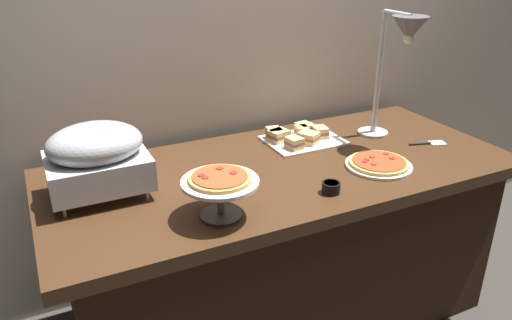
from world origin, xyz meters
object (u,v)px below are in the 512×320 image
Objects in this scene: heat_lamp at (402,43)px; sauce_cup_near at (331,187)px; pizza_plate_center at (220,184)px; chafing_dish at (97,156)px; sandwich_platter at (299,137)px; serving_spatula at (429,143)px; pizza_plate_front at (379,164)px.

heat_lamp reaches higher than sauce_cup_near.
pizza_plate_center is at bearing -164.07° from heat_lamp.
chafing_dish is 1.30m from heat_lamp.
serving_spatula is at bearing -28.69° from sandwich_platter.
heat_lamp is 8.52× the size of sauce_cup_near.
sandwich_platter is at bearing 151.31° from serving_spatula.
chafing_dish is at bearing 135.11° from pizza_plate_center.
heat_lamp is 0.73m from sauce_cup_near.
chafing_dish reaches higher than serving_spatula.
heat_lamp is at bearing 29.17° from sauce_cup_near.
sandwich_platter is at bearing 72.62° from sauce_cup_near.
heat_lamp reaches higher than sandwich_platter.
pizza_plate_center is at bearing -141.21° from sandwich_platter.
pizza_plate_center is 0.75× the size of sandwich_platter.
heat_lamp is at bearing 40.54° from pizza_plate_front.
sauce_cup_near is at bearing -150.83° from heat_lamp.
heat_lamp is at bearing -27.65° from sandwich_platter.
sauce_cup_near is (0.75, -0.35, -0.13)m from chafing_dish.
sauce_cup_near is at bearing -24.89° from chafing_dish.
heat_lamp is 3.30× the size of serving_spatula.
pizza_plate_center is 3.81× the size of sauce_cup_near.
serving_spatula is (0.51, -0.28, -0.02)m from sandwich_platter.
serving_spatula is at bearing 9.42° from pizza_plate_center.
chafing_dish reaches higher than sauce_cup_near.
sauce_cup_near is at bearing -107.38° from sandwich_platter.
pizza_plate_front is 0.73m from pizza_plate_center.
pizza_plate_front is (1.05, -0.25, -0.14)m from chafing_dish.
sauce_cup_near is at bearing -2.78° from pizza_plate_center.
chafing_dish is 1.99× the size of serving_spatula.
sandwich_platter is at bearing 111.48° from pizza_plate_front.
pizza_plate_center reaches higher than serving_spatula.
chafing_dish is 1.35× the size of pizza_plate_center.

